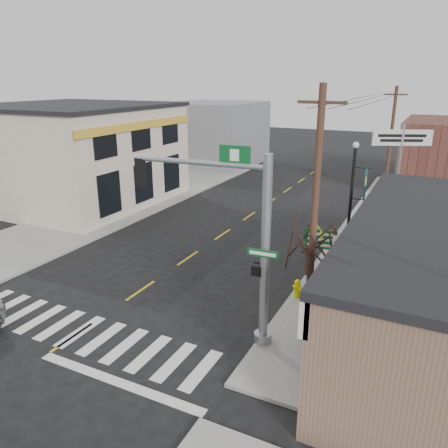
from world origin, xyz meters
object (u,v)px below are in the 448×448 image
at_px(lamp_post, 353,194).
at_px(utility_pole_near, 314,220).
at_px(bare_tree, 313,233).
at_px(dance_center_sign, 400,154).
at_px(utility_pole_far, 389,150).
at_px(fire_hydrant, 297,288).
at_px(traffic_signal_pole, 243,229).
at_px(guide_sign, 320,244).

bearing_deg(lamp_post, utility_pole_near, -68.34).
xyz_separation_m(bare_tree, utility_pole_near, (-0.04, 0.19, 0.37)).
bearing_deg(dance_center_sign, utility_pole_near, -121.42).
bearing_deg(utility_pole_far, lamp_post, -91.87).
relative_size(lamp_post, bare_tree, 1.15).
distance_m(fire_hydrant, lamp_post, 5.87).
distance_m(lamp_post, dance_center_sign, 4.11).
distance_m(traffic_signal_pole, dance_center_sign, 12.62).
bearing_deg(traffic_signal_pole, utility_pole_far, 79.01).
bearing_deg(guide_sign, utility_pole_near, -90.04).
distance_m(dance_center_sign, bare_tree, 11.60).
height_order(guide_sign, dance_center_sign, dance_center_sign).
bearing_deg(utility_pole_near, guide_sign, 102.78).
bearing_deg(traffic_signal_pole, dance_center_sign, 70.27).
xyz_separation_m(fire_hydrant, lamp_post, (1.03, 4.98, 2.94)).
bearing_deg(bare_tree, fire_hydrant, 112.31).
bearing_deg(lamp_post, utility_pole_far, 107.37).
height_order(dance_center_sign, utility_pole_near, utility_pole_near).
xyz_separation_m(lamp_post, utility_pole_far, (0.51, 9.53, 0.81)).
xyz_separation_m(traffic_signal_pole, guide_sign, (1.19, 5.83, -2.32)).
xyz_separation_m(guide_sign, dance_center_sign, (2.36, 6.25, 3.21)).
xyz_separation_m(lamp_post, utility_pole_near, (0.17, -7.80, 0.97)).
bearing_deg(fire_hydrant, guide_sign, 82.30).
bearing_deg(bare_tree, lamp_post, 91.48).
height_order(lamp_post, utility_pole_near, utility_pole_near).
bearing_deg(lamp_post, fire_hydrant, -81.28).
height_order(bare_tree, utility_pole_far, utility_pole_far).
xyz_separation_m(utility_pole_near, utility_pole_far, (0.34, 17.33, -0.16)).
bearing_deg(utility_pole_far, traffic_signal_pole, -96.45).
height_order(traffic_signal_pole, bare_tree, traffic_signal_pole).
relative_size(lamp_post, utility_pole_far, 0.71).
distance_m(guide_sign, lamp_post, 3.35).
bearing_deg(traffic_signal_pole, utility_pole_near, 17.41).
bearing_deg(bare_tree, utility_pole_far, 89.02).
height_order(fire_hydrant, utility_pole_far, utility_pole_far).
bearing_deg(fire_hydrant, utility_pole_near, -66.98).
height_order(lamp_post, utility_pole_far, utility_pole_far).
height_order(traffic_signal_pole, lamp_post, traffic_signal_pole).
bearing_deg(utility_pole_far, guide_sign, -94.58).
xyz_separation_m(guide_sign, lamp_post, (0.73, 2.77, 1.74)).
distance_m(fire_hydrant, utility_pole_near, 4.97).
bearing_deg(bare_tree, traffic_signal_pole, -164.28).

